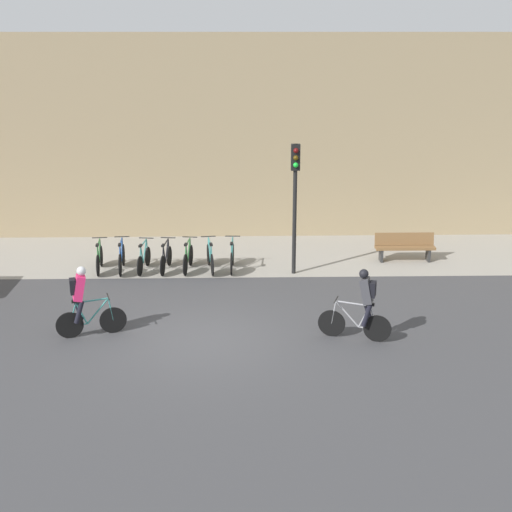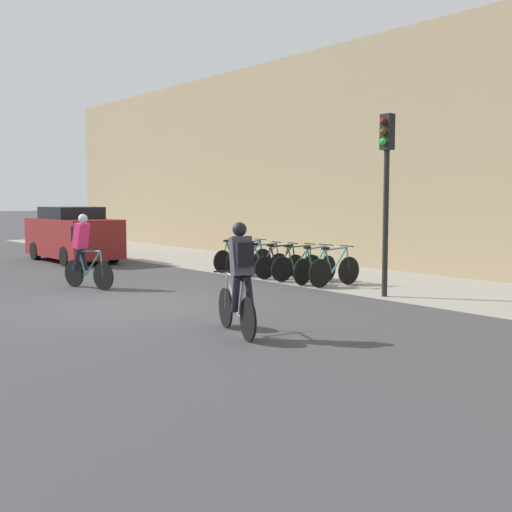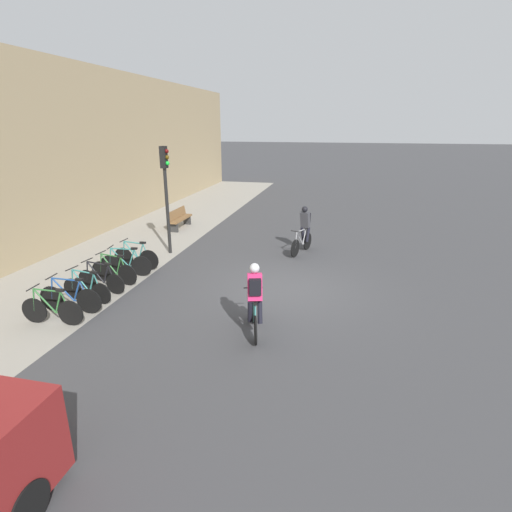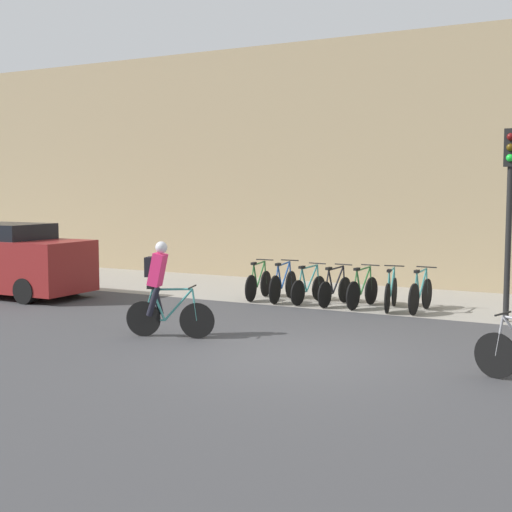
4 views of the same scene
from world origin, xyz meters
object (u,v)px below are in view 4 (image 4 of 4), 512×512
Objects in this scene: cyclist_pink at (161,286)px; parked_bike_0 at (259,283)px; parked_bike_4 at (362,290)px; parked_bike_2 at (308,287)px; parked_bike_6 at (421,294)px; parked_bike_1 at (283,284)px; traffic_light_pole at (510,190)px; parked_car at (10,261)px; parked_bike_5 at (391,292)px; parked_bike_3 at (335,289)px.

cyclist_pink is 4.98m from parked_bike_0.
parked_bike_4 is (2.71, -0.00, 0.00)m from parked_bike_0.
parked_bike_2 is 2.71m from parked_bike_6.
parked_bike_0 is at bearing 179.95° from parked_bike_1.
cyclist_pink is 5.02m from parked_bike_2.
traffic_light_pole is 0.91× the size of parked_car.
traffic_light_pole reaches higher than parked_bike_4.
parked_bike_4 is at bearing 0.04° from parked_bike_2.
parked_bike_6 is 10.26m from parked_car.
cyclist_pink is at bearing -83.62° from parked_bike_0.
parked_bike_5 is (0.68, -0.00, 0.01)m from parked_bike_4.
parked_bike_6 is (0.67, 0.00, 0.01)m from parked_bike_5.
parked_bike_4 is 8.96m from parked_car.
parked_bike_1 is at bearing 179.98° from parked_bike_3.
parked_bike_0 is (-0.55, 4.92, -0.55)m from cyclist_pink.
parked_car is at bearing -170.01° from traffic_light_pole.
cyclist_pink is 5.70m from parked_bike_5.
parked_car reaches higher than parked_bike_0.
parked_bike_0 is at bearing 179.97° from parked_bike_3.
parked_bike_2 is 2.03m from parked_bike_5.
cyclist_pink is 1.10× the size of parked_bike_4.
parked_bike_0 is 0.97× the size of parked_bike_6.
parked_bike_6 is (4.06, 0.00, 0.01)m from parked_bike_0.
parked_bike_4 is (2.03, 0.00, -0.01)m from parked_bike_1.
parked_bike_5 is at bearing 0.01° from parked_bike_3.
parked_car reaches higher than parked_bike_1.
cyclist_pink reaches higher than parked_bike_0.
parked_bike_5 is at bearing -0.01° from parked_bike_0.
parked_bike_0 is at bearing 179.99° from parked_bike_5.
traffic_light_pole is (3.22, -0.37, 2.31)m from parked_bike_4.
parked_car is (-6.44, 2.46, -0.05)m from cyclist_pink.
traffic_light_pole reaches higher than parked_bike_6.
cyclist_pink is at bearing -139.79° from traffic_light_pole.
cyclist_pink is 6.07m from parked_bike_6.
parked_bike_3 is at bearing -179.92° from parked_bike_4.
parked_bike_1 is at bearing 175.92° from traffic_light_pole.
parked_car is at bearing -161.27° from parked_bike_2.
cyclist_pink reaches higher than parked_bike_1.
parked_bike_3 is 0.99× the size of parked_bike_4.
parked_bike_1 is 1.02× the size of parked_bike_5.
parked_bike_0 is 1.35m from parked_bike_2.
parked_bike_0 is 1.00× the size of parked_bike_3.
parked_bike_5 is at bearing -179.89° from parked_bike_6.
parked_bike_6 reaches higher than parked_bike_5.
parked_bike_2 is 0.93× the size of parked_bike_5.
traffic_light_pole is at bearing -5.48° from parked_bike_3.
parked_bike_0 is at bearing 180.00° from parked_bike_4.
parked_car is at bearing -162.77° from parked_bike_3.
parked_bike_0 is 3.38m from parked_bike_5.
parked_bike_4 is 0.38× the size of parked_car.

